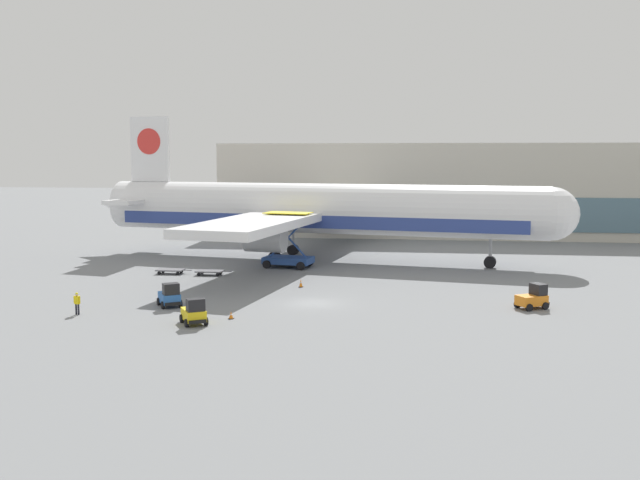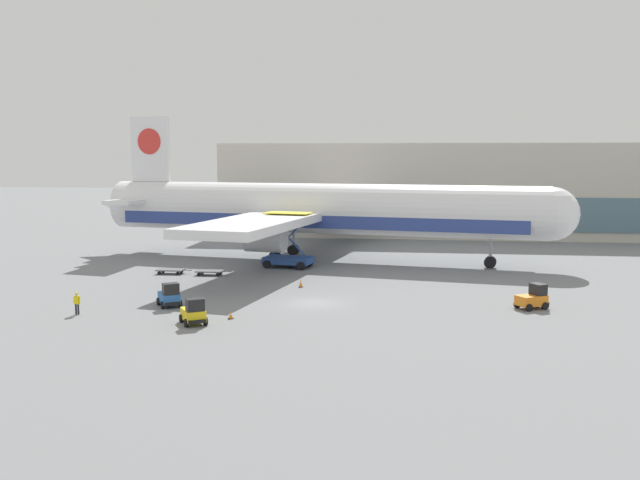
{
  "view_description": "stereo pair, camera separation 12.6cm",
  "coord_description": "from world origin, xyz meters",
  "px_view_note": "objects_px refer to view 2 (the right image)",
  "views": [
    {
      "loc": [
        8.18,
        -57.7,
        12.24
      ],
      "look_at": [
        -0.88,
        10.94,
        4.0
      ],
      "focal_mm": 40.0,
      "sensor_mm": 36.0,
      "label": 1
    },
    {
      "loc": [
        8.3,
        -57.68,
        12.24
      ],
      "look_at": [
        -0.88,
        10.94,
        4.0
      ],
      "focal_mm": 40.0,
      "sensor_mm": 36.0,
      "label": 2
    }
  ],
  "objects_px": {
    "baggage_tug_far": "(194,313)",
    "baggage_dolly_second": "(210,271)",
    "scissor_lift_loader": "(288,247)",
    "traffic_cone_far": "(301,283)",
    "baggage_tug_foreground": "(170,296)",
    "traffic_cone_near": "(231,315)",
    "airplane_main": "(311,210)",
    "baggage_tug_mid": "(533,298)",
    "ground_crew_near": "(77,302)",
    "baggage_dolly_lead": "(171,270)"
  },
  "relations": [
    {
      "from": "baggage_tug_mid",
      "to": "baggage_dolly_lead",
      "type": "relative_size",
      "value": 0.76
    },
    {
      "from": "airplane_main",
      "to": "traffic_cone_far",
      "type": "bearing_deg",
      "value": -75.27
    },
    {
      "from": "baggage_tug_mid",
      "to": "traffic_cone_far",
      "type": "height_order",
      "value": "baggage_tug_mid"
    },
    {
      "from": "scissor_lift_loader",
      "to": "traffic_cone_far",
      "type": "height_order",
      "value": "scissor_lift_loader"
    },
    {
      "from": "baggage_dolly_lead",
      "to": "traffic_cone_far",
      "type": "distance_m",
      "value": 15.66
    },
    {
      "from": "baggage_tug_far",
      "to": "traffic_cone_far",
      "type": "bearing_deg",
      "value": 130.08
    },
    {
      "from": "scissor_lift_loader",
      "to": "baggage_tug_mid",
      "type": "bearing_deg",
      "value": -28.74
    },
    {
      "from": "baggage_tug_foreground",
      "to": "baggage_dolly_second",
      "type": "distance_m",
      "value": 15.36
    },
    {
      "from": "scissor_lift_loader",
      "to": "traffic_cone_far",
      "type": "xyz_separation_m",
      "value": [
        3.24,
        -11.59,
        -1.89
      ]
    },
    {
      "from": "airplane_main",
      "to": "traffic_cone_far",
      "type": "distance_m",
      "value": 18.28
    },
    {
      "from": "airplane_main",
      "to": "scissor_lift_loader",
      "type": "relative_size",
      "value": 9.54
    },
    {
      "from": "baggage_tug_far",
      "to": "traffic_cone_near",
      "type": "bearing_deg",
      "value": 102.83
    },
    {
      "from": "airplane_main",
      "to": "baggage_dolly_lead",
      "type": "distance_m",
      "value": 18.4
    },
    {
      "from": "baggage_dolly_lead",
      "to": "traffic_cone_far",
      "type": "height_order",
      "value": "traffic_cone_far"
    },
    {
      "from": "baggage_tug_far",
      "to": "baggage_dolly_lead",
      "type": "relative_size",
      "value": 0.76
    },
    {
      "from": "airplane_main",
      "to": "scissor_lift_loader",
      "type": "bearing_deg",
      "value": -96.71
    },
    {
      "from": "airplane_main",
      "to": "scissor_lift_loader",
      "type": "height_order",
      "value": "airplane_main"
    },
    {
      "from": "ground_crew_near",
      "to": "traffic_cone_far",
      "type": "relative_size",
      "value": 2.32
    },
    {
      "from": "traffic_cone_far",
      "to": "baggage_dolly_second",
      "type": "bearing_deg",
      "value": 152.5
    },
    {
      "from": "scissor_lift_loader",
      "to": "traffic_cone_near",
      "type": "distance_m",
      "value": 25.2
    },
    {
      "from": "ground_crew_near",
      "to": "baggage_dolly_lead",
      "type": "bearing_deg",
      "value": 93.25
    },
    {
      "from": "baggage_tug_far",
      "to": "baggage_dolly_second",
      "type": "distance_m",
      "value": 21.59
    },
    {
      "from": "baggage_tug_foreground",
      "to": "ground_crew_near",
      "type": "relative_size",
      "value": 1.61
    },
    {
      "from": "baggage_dolly_second",
      "to": "traffic_cone_far",
      "type": "height_order",
      "value": "traffic_cone_far"
    },
    {
      "from": "airplane_main",
      "to": "traffic_cone_near",
      "type": "relative_size",
      "value": 100.67
    },
    {
      "from": "baggage_dolly_second",
      "to": "traffic_cone_near",
      "type": "distance_m",
      "value": 20.21
    },
    {
      "from": "baggage_tug_mid",
      "to": "baggage_dolly_second",
      "type": "bearing_deg",
      "value": 126.96
    },
    {
      "from": "baggage_tug_far",
      "to": "baggage_dolly_second",
      "type": "height_order",
      "value": "baggage_tug_far"
    },
    {
      "from": "baggage_tug_foreground",
      "to": "traffic_cone_far",
      "type": "bearing_deg",
      "value": 105.01
    },
    {
      "from": "baggage_dolly_second",
      "to": "airplane_main",
      "type": "bearing_deg",
      "value": 52.1
    },
    {
      "from": "baggage_tug_mid",
      "to": "traffic_cone_near",
      "type": "xyz_separation_m",
      "value": [
        -23.17,
        -6.71,
        -0.6
      ]
    },
    {
      "from": "scissor_lift_loader",
      "to": "traffic_cone_near",
      "type": "relative_size",
      "value": 10.55
    },
    {
      "from": "baggage_tug_mid",
      "to": "traffic_cone_far",
      "type": "bearing_deg",
      "value": 130.04
    },
    {
      "from": "baggage_tug_foreground",
      "to": "scissor_lift_loader",
      "type": "bearing_deg",
      "value": 132.35
    },
    {
      "from": "baggage_tug_mid",
      "to": "ground_crew_near",
      "type": "bearing_deg",
      "value": 159.95
    },
    {
      "from": "scissor_lift_loader",
      "to": "baggage_tug_foreground",
      "type": "xyz_separation_m",
      "value": [
        -5.97,
        -21.53,
        -1.38
      ]
    },
    {
      "from": "baggage_tug_foreground",
      "to": "baggage_dolly_lead",
      "type": "height_order",
      "value": "baggage_tug_foreground"
    },
    {
      "from": "airplane_main",
      "to": "baggage_dolly_second",
      "type": "bearing_deg",
      "value": -116.53
    },
    {
      "from": "baggage_tug_foreground",
      "to": "baggage_dolly_second",
      "type": "xyz_separation_m",
      "value": [
        -1.11,
        15.31,
        -0.49
      ]
    },
    {
      "from": "traffic_cone_near",
      "to": "baggage_dolly_lead",
      "type": "bearing_deg",
      "value": 120.87
    },
    {
      "from": "airplane_main",
      "to": "baggage_dolly_second",
      "type": "distance_m",
      "value": 15.83
    },
    {
      "from": "baggage_tug_mid",
      "to": "baggage_dolly_second",
      "type": "xyz_separation_m",
      "value": [
        -30.32,
        12.19,
        -0.49
      ]
    },
    {
      "from": "scissor_lift_loader",
      "to": "baggage_tug_mid",
      "type": "relative_size",
      "value": 2.15
    },
    {
      "from": "airplane_main",
      "to": "baggage_tug_far",
      "type": "relative_size",
      "value": 20.49
    },
    {
      "from": "baggage_tug_foreground",
      "to": "baggage_dolly_second",
      "type": "height_order",
      "value": "baggage_tug_foreground"
    },
    {
      "from": "baggage_tug_foreground",
      "to": "baggage_tug_mid",
      "type": "relative_size",
      "value": 1.0
    },
    {
      "from": "airplane_main",
      "to": "baggage_dolly_lead",
      "type": "bearing_deg",
      "value": -128.41
    },
    {
      "from": "scissor_lift_loader",
      "to": "ground_crew_near",
      "type": "relative_size",
      "value": 3.46
    },
    {
      "from": "baggage_tug_far",
      "to": "baggage_dolly_lead",
      "type": "bearing_deg",
      "value": 172.56
    },
    {
      "from": "traffic_cone_near",
      "to": "baggage_tug_mid",
      "type": "bearing_deg",
      "value": 16.16
    }
  ]
}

